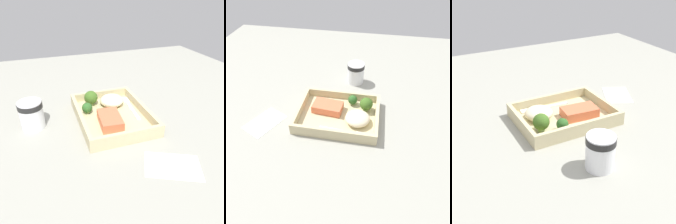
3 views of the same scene
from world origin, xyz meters
TOP-DOWN VIEW (x-y plane):
  - ground_plane at (0.00, 0.00)cm, footprint 160.00×160.00cm
  - takeout_tray at (0.00, 0.00)cm, footprint 28.72×21.87cm
  - tray_rim at (0.00, 0.00)cm, footprint 28.72×21.87cm
  - salmon_fillet at (-4.18, 2.08)cm, footprint 11.12×7.35cm
  - mashed_potatoes at (7.25, -2.40)cm, footprint 8.47×8.34cm
  - broccoli_floret_1 at (9.58, 4.54)cm, footprint 4.73×4.73cm
  - broccoli_floret_2 at (4.31, 7.16)cm, footprint 3.45×3.45cm
  - fork at (3.93, -7.97)cm, footprint 15.88×2.86cm
  - paper_cup at (3.36, 24.43)cm, footprint 7.23×7.23cm
  - receipt_slip at (-25.20, -6.99)cm, footprint 13.78×15.91cm

SIDE VIEW (x-z plane):
  - ground_plane at x=0.00cm, z-range -2.00..0.00cm
  - receipt_slip at x=-25.20cm, z-range 0.00..0.24cm
  - takeout_tray at x=0.00cm, z-range 0.00..1.20cm
  - fork at x=3.93cm, z-range 1.20..1.64cm
  - salmon_fillet at x=-4.18cm, z-range 1.20..4.07cm
  - tray_rim at x=0.00cm, z-range 1.20..4.15cm
  - mashed_potatoes at x=7.25cm, z-range 1.20..4.86cm
  - broccoli_floret_2 at x=4.31cm, z-range 1.32..5.14cm
  - broccoli_floret_1 at x=9.58cm, z-range 1.39..6.71cm
  - paper_cup at x=3.36cm, z-range 0.52..9.36cm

